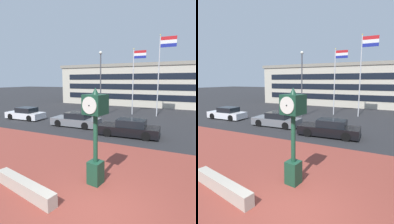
% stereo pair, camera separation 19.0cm
% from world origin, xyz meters
% --- Properties ---
extents(ground_plane, '(200.00, 200.00, 0.00)m').
position_xyz_m(ground_plane, '(0.00, 0.00, 0.00)').
color(ground_plane, '#262628').
extents(plaza_brick_paving, '(44.00, 10.32, 0.01)m').
position_xyz_m(plaza_brick_paving, '(0.00, 1.16, 0.00)').
color(plaza_brick_paving, brown).
rests_on(plaza_brick_paving, ground).
extents(planter_wall, '(3.21, 1.06, 0.50)m').
position_xyz_m(planter_wall, '(-2.84, -0.31, 0.25)').
color(planter_wall, '#ADA393').
rests_on(planter_wall, ground).
extents(street_clock, '(0.86, 0.90, 3.87)m').
position_xyz_m(street_clock, '(-0.75, 1.41, 2.23)').
color(street_clock, '#19422D').
rests_on(street_clock, ground).
extents(car_street_mid, '(4.45, 2.01, 1.28)m').
position_xyz_m(car_street_mid, '(-6.59, 9.60, 0.57)').
color(car_street_mid, slate).
rests_on(car_street_mid, ground).
extents(car_street_far, '(4.21, 1.95, 1.28)m').
position_xyz_m(car_street_far, '(-13.25, 10.08, 0.57)').
color(car_street_far, silver).
rests_on(car_street_far, ground).
extents(car_street_distant, '(4.59, 2.03, 1.28)m').
position_xyz_m(car_street_distant, '(-1.36, 8.59, 0.57)').
color(car_street_distant, black).
rests_on(car_street_distant, ground).
extents(flagpole_primary, '(1.52, 0.14, 7.86)m').
position_xyz_m(flagpole_primary, '(-3.37, 17.75, 4.62)').
color(flagpole_primary, silver).
rests_on(flagpole_primary, ground).
extents(flagpole_secondary, '(1.79, 0.14, 9.14)m').
position_xyz_m(flagpole_secondary, '(-0.38, 17.75, 5.54)').
color(flagpole_secondary, silver).
rests_on(flagpole_secondary, ground).
extents(civic_building, '(32.45, 12.18, 6.84)m').
position_xyz_m(civic_building, '(-2.63, 30.52, 3.43)').
color(civic_building, beige).
rests_on(civic_building, ground).
extents(street_lamp_post, '(0.36, 0.36, 7.35)m').
position_xyz_m(street_lamp_post, '(-6.52, 14.89, 4.44)').
color(street_lamp_post, '#4C4C51').
rests_on(street_lamp_post, ground).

